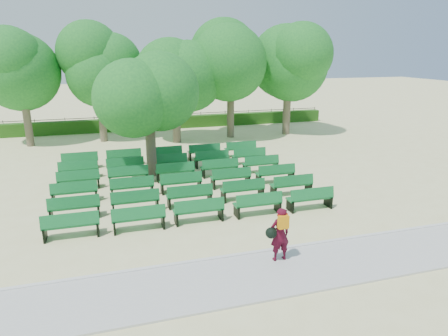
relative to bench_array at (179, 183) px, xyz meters
name	(u,v)px	position (x,y,z in m)	size (l,w,h in m)	color
ground	(211,186)	(1.33, -0.53, -0.09)	(120.00, 120.00, 0.00)	beige
paving	(281,272)	(1.33, -7.93, -0.06)	(30.00, 2.20, 0.06)	#B9B9B4
curb	(265,251)	(1.33, -6.78, -0.04)	(30.00, 0.12, 0.10)	silver
hedge	(164,123)	(1.33, 13.47, 0.36)	(26.00, 0.70, 0.90)	#245215
fence	(163,128)	(1.33, 13.87, -0.09)	(26.00, 0.10, 1.02)	black
tree_line	(173,139)	(1.33, 9.47, -0.09)	(21.80, 6.80, 7.04)	#1E7325
bench_array	(179,183)	(0.00, 0.00, 0.00)	(1.77, 0.62, 1.10)	#126A2F
tree_among	(148,93)	(-0.93, 1.88, 3.79)	(4.16, 4.16, 5.78)	brown
person	(279,234)	(1.49, -7.36, 0.78)	(0.74, 0.44, 1.56)	#410919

